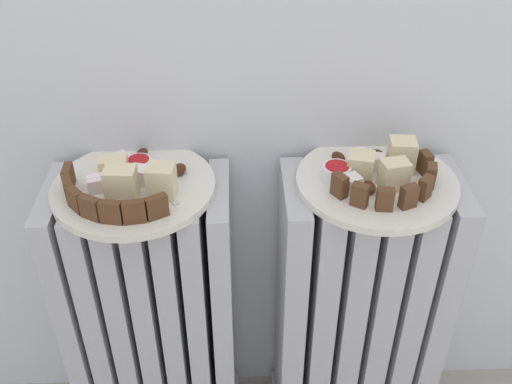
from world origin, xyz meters
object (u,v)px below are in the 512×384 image
plate_right (377,182)px  jam_bowl_left (139,164)px  radiator_right (357,318)px  fork (164,185)px  radiator_left (154,324)px  plate_left (134,187)px  jam_bowl_right (337,172)px

plate_right → jam_bowl_left: 0.37m
radiator_right → jam_bowl_left: 0.49m
jam_bowl_left → fork: (0.04, -0.04, -0.01)m
radiator_left → fork: bearing=-7.8°
radiator_right → plate_left: 0.48m
jam_bowl_left → jam_bowl_right: (0.30, -0.04, 0.00)m
radiator_right → jam_bowl_right: 0.33m
jam_bowl_left → fork: size_ratio=0.43×
jam_bowl_right → plate_right: bearing=0.4°
jam_bowl_right → plate_left: bearing=179.9°
jam_bowl_right → radiator_left: bearing=179.9°
jam_bowl_left → fork: jam_bowl_left is taller
radiator_right → jam_bowl_right: bearing=-179.6°
radiator_right → jam_bowl_left: (-0.37, 0.04, 0.32)m
plate_left → jam_bowl_right: bearing=-0.1°
radiator_left → jam_bowl_right: size_ratio=13.38×
radiator_left → plate_left: (-0.00, 0.00, 0.30)m
plate_left → plate_right: bearing=0.0°
fork → plate_left: bearing=172.2°
radiator_left → fork: size_ratio=6.47×
fork → radiator_right: bearing=1.1°
plate_left → jam_bowl_right: jam_bowl_right is taller
radiator_left → plate_left: 0.30m
jam_bowl_left → fork: bearing=-45.8°
fork → radiator_left: bearing=172.2°
plate_left → fork: (0.05, -0.01, 0.01)m
plate_right → fork: size_ratio=2.72×
radiator_left → jam_bowl_left: 0.32m
radiator_right → plate_right: plate_right is taller
plate_right → fork: fork is taller
plate_left → jam_bowl_left: (0.01, 0.04, 0.02)m
radiator_left → plate_left: plate_left is taller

